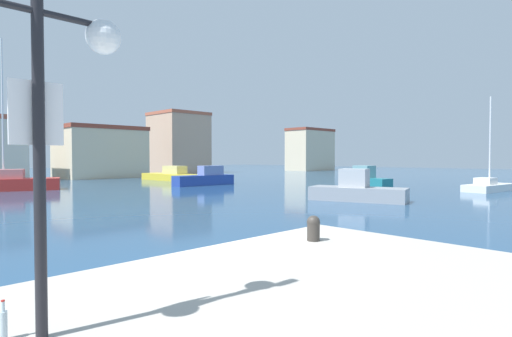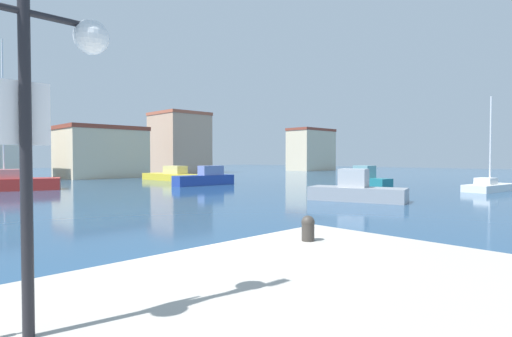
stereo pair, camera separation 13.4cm
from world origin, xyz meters
name	(u,v)px [view 1 (the left image)]	position (x,y,z in m)	size (l,w,h in m)	color
water	(203,189)	(15.00, 20.00, 0.00)	(160.00, 160.00, 0.00)	navy
lamppost	(37,48)	(-3.71, -2.62, 3.52)	(1.49, 0.33, 4.20)	black
bottle	(3,324)	(-3.96, -2.44, 1.12)	(0.06, 0.06, 0.35)	silver
mooring_bollard	(313,227)	(1.28, -1.79, 1.24)	(0.25, 0.25, 0.48)	#38332D
sailboat_white_distant_east	(489,186)	(29.21, 2.85, 0.39)	(5.56, 2.48, 7.21)	white
motorboat_yellow_distant_north	(173,176)	(19.65, 31.77, 0.53)	(2.79, 8.90, 1.65)	gold
sailboat_red_near_pier	(4,183)	(2.87, 29.23, 0.63)	(8.11, 4.80, 11.69)	#B22823
motorboat_blue_inner_mooring	(205,178)	(17.79, 23.36, 0.66)	(5.96, 1.94, 1.80)	#233D93
motorboat_grey_far_left	(357,191)	(15.98, 6.22, 0.59)	(3.50, 5.86, 1.90)	gray
motorboat_teal_center_channel	(366,179)	(26.92, 11.96, 0.66)	(2.15, 4.51, 1.85)	#1E707A
yacht_club	(101,152)	(16.80, 44.05, 3.27)	(9.93, 7.56, 6.53)	beige
harbor_office	(179,143)	(32.51, 49.98, 5.01)	(7.75, 8.12, 10.00)	tan
warehouse_block	(310,150)	(58.30, 42.56, 4.14)	(9.51, 5.34, 8.25)	beige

